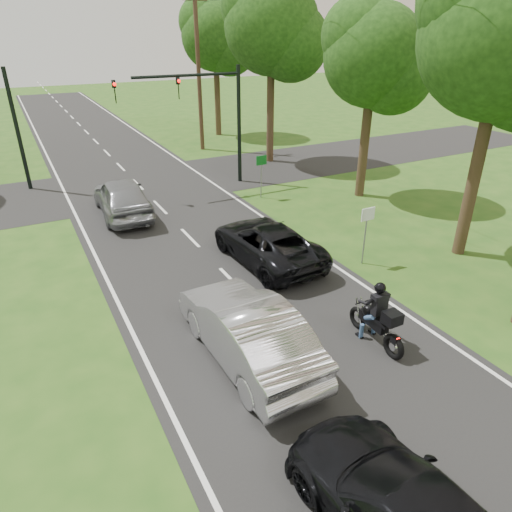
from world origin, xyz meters
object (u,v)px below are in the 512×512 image
Objects in this scene: sign_white at (367,222)px; traffic_signal at (205,106)px; sign_green at (261,166)px; motorcycle_rider at (378,320)px; dark_suv at (267,242)px; silver_suv at (122,197)px; silver_sedan at (247,330)px; utility_pole_far at (199,72)px.

traffic_signal is at bearing 97.05° from sign_white.
sign_white is 1.00× the size of sign_green.
motorcycle_rider is 5.65m from dark_suv.
sign_green is at bearing 175.09° from silver_suv.
traffic_signal is (4.69, 13.75, 3.29)m from silver_sedan.
traffic_signal is at bearing -109.68° from utility_pole_far.
utility_pole_far is (4.23, 22.83, 4.36)m from motorcycle_rider.
motorcycle_rider reaches higher than silver_suv.
sign_green is (6.63, -0.84, 0.73)m from silver_suv.
sign_green is at bearing -121.41° from silver_sedan.
sign_white reaches higher than motorcycle_rider.
motorcycle_rider is at bearing 108.59° from silver_suv.
motorcycle_rider is 1.00× the size of sign_white.
traffic_signal is 8.55m from utility_pole_far.
silver_sedan is 2.40× the size of sign_green.
dark_suv is 1.01× the size of silver_suv.
sign_white reaches higher than dark_suv.
dark_suv is (-0.19, 5.65, -0.01)m from motorcycle_rider.
utility_pole_far reaches higher than sign_white.
sign_white and sign_green have the same top height.
sign_green is (1.56, -3.02, -2.54)m from traffic_signal.
traffic_signal is 3.00× the size of sign_green.
dark_suv is 9.92m from traffic_signal.
motorcycle_rider is 0.42× the size of silver_sedan.
silver_suv is at bearing 126.04° from sign_white.
traffic_signal reaches higher than silver_sedan.
sign_white is at bearing 55.70° from motorcycle_rider.
utility_pole_far reaches higher than motorcycle_rider.
sign_white reaches higher than silver_suv.
sign_white is (-1.50, -19.02, -3.49)m from utility_pole_far.
sign_green is at bearing -96.73° from utility_pole_far.
sign_white is at bearing -91.43° from sign_green.
motorcycle_rider is at bearing 160.80° from silver_sedan.
silver_suv is 0.79× the size of traffic_signal.
motorcycle_rider is 0.42× the size of silver_suv.
silver_sedan is 1.01× the size of silver_suv.
utility_pole_far is at bearing 70.32° from traffic_signal.
silver_sedan is (-3.32, 1.08, 0.13)m from motorcycle_rider.
traffic_signal is 0.64× the size of utility_pole_far.
silver_suv reaches higher than dark_suv.
silver_sedan is 0.80× the size of traffic_signal.
sign_green is at bearing -62.62° from traffic_signal.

